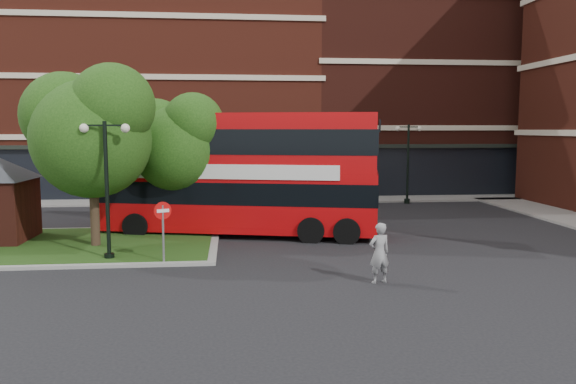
{
  "coord_description": "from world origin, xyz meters",
  "views": [
    {
      "loc": [
        -1.11,
        -20.01,
        4.73
      ],
      "look_at": [
        1.32,
        4.08,
        2.0
      ],
      "focal_mm": 35.0,
      "sensor_mm": 36.0,
      "label": 1
    }
  ],
  "objects": [
    {
      "name": "pavement_far",
      "position": [
        0.0,
        16.5,
        0.06
      ],
      "size": [
        44.0,
        3.0,
        0.12
      ],
      "primitive_type": "cube",
      "color": "slate",
      "rests_on": "ground"
    },
    {
      "name": "bus",
      "position": [
        -0.87,
        5.02,
        3.11
      ],
      "size": [
        12.73,
        5.76,
        4.74
      ],
      "rotation": [
        0.0,
        0.0,
        -0.25
      ],
      "color": "#AF0709",
      "rests_on": "ground"
    },
    {
      "name": "lamp_island",
      "position": [
        -5.5,
        0.2,
        2.83
      ],
      "size": [
        1.72,
        0.36,
        5.0
      ],
      "color": "black",
      "rests_on": "ground"
    },
    {
      "name": "terrace_far_left",
      "position": [
        -8.0,
        24.0,
        7.0
      ],
      "size": [
        26.0,
        12.0,
        14.0
      ],
      "primitive_type": "cube",
      "color": "maroon",
      "rests_on": "ground"
    },
    {
      "name": "lamp_far_right",
      "position": [
        10.0,
        14.5,
        2.83
      ],
      "size": [
        1.72,
        0.36,
        5.0
      ],
      "color": "black",
      "rests_on": "ground"
    },
    {
      "name": "car_silver",
      "position": [
        -5.91,
        14.5,
        0.76
      ],
      "size": [
        4.61,
        2.14,
        1.53
      ],
      "primitive_type": "imported",
      "rotation": [
        0.0,
        0.0,
        1.49
      ],
      "color": "#B7B9BE",
      "rests_on": "ground"
    },
    {
      "name": "terrace_far_right",
      "position": [
        14.0,
        24.0,
        8.0
      ],
      "size": [
        18.0,
        12.0,
        16.0
      ],
      "primitive_type": "cube",
      "color": "#471911",
      "rests_on": "ground"
    },
    {
      "name": "ground",
      "position": [
        0.0,
        0.0,
        0.0
      ],
      "size": [
        120.0,
        120.0,
        0.0
      ],
      "primitive_type": "plane",
      "color": "black",
      "rests_on": "ground"
    },
    {
      "name": "traffic_island",
      "position": [
        -8.0,
        3.0,
        0.07
      ],
      "size": [
        12.6,
        7.6,
        0.15
      ],
      "color": "gray",
      "rests_on": "ground"
    },
    {
      "name": "lamp_far_left",
      "position": [
        2.0,
        14.5,
        2.83
      ],
      "size": [
        1.72,
        0.36,
        5.0
      ],
      "color": "black",
      "rests_on": "ground"
    },
    {
      "name": "tree_island_west",
      "position": [
        -6.6,
        2.58,
        4.79
      ],
      "size": [
        5.4,
        4.71,
        7.21
      ],
      "color": "#2D2116",
      "rests_on": "ground"
    },
    {
      "name": "woman",
      "position": [
        3.37,
        -3.5,
        0.94
      ],
      "size": [
        0.78,
        0.6,
        1.88
      ],
      "primitive_type": "imported",
      "rotation": [
        0.0,
        0.0,
        3.39
      ],
      "color": "gray",
      "rests_on": "ground"
    },
    {
      "name": "tree_island_east",
      "position": [
        -3.58,
        5.06,
        4.24
      ],
      "size": [
        4.46,
        3.9,
        6.29
      ],
      "color": "#2D2116",
      "rests_on": "ground"
    },
    {
      "name": "car_white",
      "position": [
        4.75,
        14.5,
        0.74
      ],
      "size": [
        4.59,
        1.9,
        1.48
      ],
      "primitive_type": "imported",
      "rotation": [
        0.0,
        0.0,
        1.65
      ],
      "color": "silver",
      "rests_on": "ground"
    },
    {
      "name": "no_entry_sign",
      "position": [
        -3.5,
        -0.5,
        1.59
      ],
      "size": [
        0.58,
        0.3,
        2.23
      ],
      "rotation": [
        0.0,
        0.0,
        0.43
      ],
      "color": "slate",
      "rests_on": "ground"
    }
  ]
}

